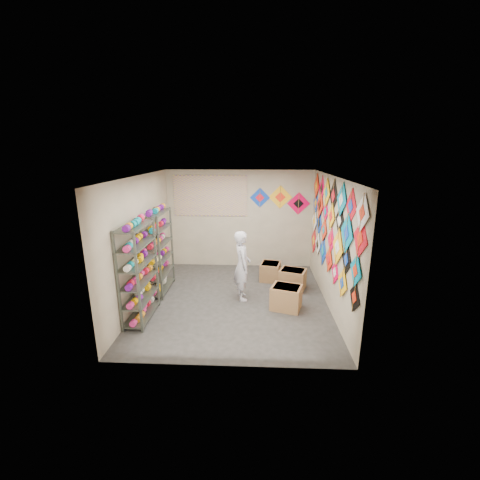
{
  "coord_description": "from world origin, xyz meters",
  "views": [
    {
      "loc": [
        0.41,
        -6.46,
        3.2
      ],
      "look_at": [
        0.1,
        0.3,
        1.3
      ],
      "focal_mm": 24.0,
      "sensor_mm": 36.0,
      "label": 1
    }
  ],
  "objects_px": {
    "carton_a": "(286,297)",
    "carton_b": "(292,279)",
    "shelf_rack_back": "(159,252)",
    "shelf_rack_front": "(139,273)",
    "carton_c": "(270,271)",
    "shopkeeper": "(242,266)"
  },
  "relations": [
    {
      "from": "shelf_rack_back",
      "to": "carton_a",
      "type": "distance_m",
      "value": 3.06
    },
    {
      "from": "shelf_rack_back",
      "to": "shopkeeper",
      "type": "distance_m",
      "value": 1.97
    },
    {
      "from": "shelf_rack_back",
      "to": "carton_a",
      "type": "relative_size",
      "value": 3.21
    },
    {
      "from": "carton_c",
      "to": "carton_b",
      "type": "bearing_deg",
      "value": -34.04
    },
    {
      "from": "shelf_rack_front",
      "to": "carton_a",
      "type": "bearing_deg",
      "value": 10.33
    },
    {
      "from": "carton_c",
      "to": "shopkeeper",
      "type": "bearing_deg",
      "value": -110.18
    },
    {
      "from": "carton_a",
      "to": "carton_b",
      "type": "bearing_deg",
      "value": 94.44
    },
    {
      "from": "shelf_rack_front",
      "to": "shelf_rack_back",
      "type": "bearing_deg",
      "value": 90.0
    },
    {
      "from": "shelf_rack_front",
      "to": "carton_a",
      "type": "relative_size",
      "value": 3.21
    },
    {
      "from": "carton_a",
      "to": "carton_b",
      "type": "distance_m",
      "value": 1.04
    },
    {
      "from": "shopkeeper",
      "to": "shelf_rack_front",
      "type": "bearing_deg",
      "value": 104.02
    },
    {
      "from": "carton_a",
      "to": "carton_b",
      "type": "xyz_separation_m",
      "value": [
        0.24,
        1.01,
        -0.01
      ]
    },
    {
      "from": "carton_a",
      "to": "carton_b",
      "type": "relative_size",
      "value": 1.01
    },
    {
      "from": "carton_b",
      "to": "carton_c",
      "type": "distance_m",
      "value": 0.72
    },
    {
      "from": "shopkeeper",
      "to": "carton_b",
      "type": "relative_size",
      "value": 2.65
    },
    {
      "from": "shelf_rack_back",
      "to": "carton_a",
      "type": "height_order",
      "value": "shelf_rack_back"
    },
    {
      "from": "carton_b",
      "to": "shopkeeper",
      "type": "bearing_deg",
      "value": -134.85
    },
    {
      "from": "shopkeeper",
      "to": "carton_a",
      "type": "height_order",
      "value": "shopkeeper"
    },
    {
      "from": "carton_a",
      "to": "shelf_rack_front",
      "type": "bearing_deg",
      "value": -151.74
    },
    {
      "from": "carton_a",
      "to": "carton_c",
      "type": "xyz_separation_m",
      "value": [
        -0.26,
        1.53,
        -0.02
      ]
    },
    {
      "from": "shelf_rack_back",
      "to": "carton_b",
      "type": "height_order",
      "value": "shelf_rack_back"
    },
    {
      "from": "shelf_rack_back",
      "to": "carton_a",
      "type": "bearing_deg",
      "value": -15.12
    }
  ]
}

